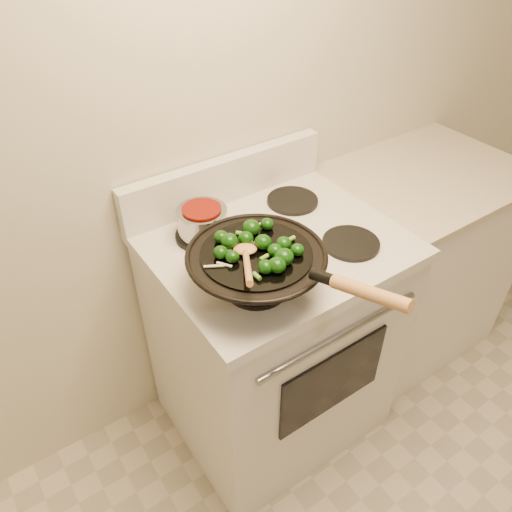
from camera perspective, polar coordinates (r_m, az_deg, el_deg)
stove at (r=1.89m, az=1.93°, el=-9.12°), size 0.78×0.67×1.08m
counter_unit at (r=2.34m, az=17.09°, el=-0.57°), size 0.77×0.62×0.91m
wok at (r=1.36m, az=0.19°, el=-1.40°), size 0.38×0.63×0.23m
stirfry at (r=1.32m, az=0.29°, el=1.15°), size 0.27×0.23×0.04m
wooden_spoon at (r=1.25m, az=-1.11°, el=-0.27°), size 0.18×0.26×0.12m
saucepan at (r=1.58m, az=-6.12°, el=3.97°), size 0.16×0.26×0.09m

